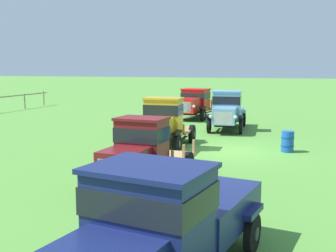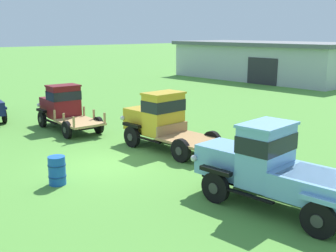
{
  "view_description": "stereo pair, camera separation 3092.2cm",
  "coord_description": "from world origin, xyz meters",
  "px_view_note": "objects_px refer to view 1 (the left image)",
  "views": [
    {
      "loc": [
        -18.07,
        -2.98,
        3.69
      ],
      "look_at": [
        -0.01,
        2.94,
        1.0
      ],
      "focal_mm": 45.0,
      "sensor_mm": 36.0,
      "label": 1
    },
    {
      "loc": [
        12.41,
        -8.04,
        4.74
      ],
      "look_at": [
        -0.01,
        2.94,
        1.0
      ],
      "focal_mm": 45.0,
      "sensor_mm": 36.0,
      "label": 2
    }
  ],
  "objects_px": {
    "vintage_truck_foreground_near": "(162,224)",
    "oil_drum_beside_row": "(288,142)",
    "vintage_truck_far_side": "(227,111)",
    "vintage_truck_back_of_row": "(194,103)",
    "vintage_truck_midrow_center": "(162,124)",
    "vintage_truck_second_in_line": "(140,153)"
  },
  "relations": [
    {
      "from": "vintage_truck_far_side",
      "to": "vintage_truck_second_in_line",
      "type": "bearing_deg",
      "value": 178.32
    },
    {
      "from": "vintage_truck_foreground_near",
      "to": "vintage_truck_midrow_center",
      "type": "bearing_deg",
      "value": 18.86
    },
    {
      "from": "vintage_truck_back_of_row",
      "to": "oil_drum_beside_row",
      "type": "distance_m",
      "value": 12.19
    },
    {
      "from": "vintage_truck_far_side",
      "to": "oil_drum_beside_row",
      "type": "distance_m",
      "value": 6.64
    },
    {
      "from": "vintage_truck_foreground_near",
      "to": "vintage_truck_midrow_center",
      "type": "xyz_separation_m",
      "value": [
        11.16,
        3.81,
        0.08
      ]
    },
    {
      "from": "vintage_truck_far_side",
      "to": "oil_drum_beside_row",
      "type": "relative_size",
      "value": 5.47
    },
    {
      "from": "vintage_truck_foreground_near",
      "to": "oil_drum_beside_row",
      "type": "height_order",
      "value": "vintage_truck_foreground_near"
    },
    {
      "from": "vintage_truck_back_of_row",
      "to": "oil_drum_beside_row",
      "type": "bearing_deg",
      "value": -145.89
    },
    {
      "from": "vintage_truck_second_in_line",
      "to": "oil_drum_beside_row",
      "type": "relative_size",
      "value": 5.23
    },
    {
      "from": "vintage_truck_back_of_row",
      "to": "vintage_truck_foreground_near",
      "type": "bearing_deg",
      "value": -166.71
    },
    {
      "from": "vintage_truck_midrow_center",
      "to": "oil_drum_beside_row",
      "type": "xyz_separation_m",
      "value": [
        1.2,
        -5.34,
        -0.71
      ]
    },
    {
      "from": "vintage_truck_foreground_near",
      "to": "oil_drum_beside_row",
      "type": "relative_size",
      "value": 6.36
    },
    {
      "from": "vintage_truck_second_in_line",
      "to": "vintage_truck_far_side",
      "type": "distance_m",
      "value": 12.64
    },
    {
      "from": "vintage_truck_foreground_near",
      "to": "vintage_truck_far_side",
      "type": "bearing_deg",
      "value": 6.75
    },
    {
      "from": "vintage_truck_midrow_center",
      "to": "vintage_truck_back_of_row",
      "type": "xyz_separation_m",
      "value": [
        11.28,
        1.49,
        -0.01
      ]
    },
    {
      "from": "vintage_truck_far_side",
      "to": "vintage_truck_back_of_row",
      "type": "relative_size",
      "value": 0.95
    },
    {
      "from": "vintage_truck_far_side",
      "to": "oil_drum_beside_row",
      "type": "height_order",
      "value": "vintage_truck_far_side"
    },
    {
      "from": "vintage_truck_far_side",
      "to": "vintage_truck_back_of_row",
      "type": "bearing_deg",
      "value": 34.89
    },
    {
      "from": "vintage_truck_midrow_center",
      "to": "vintage_truck_far_side",
      "type": "bearing_deg",
      "value": -14.19
    },
    {
      "from": "vintage_truck_back_of_row",
      "to": "vintage_truck_far_side",
      "type": "bearing_deg",
      "value": -145.11
    },
    {
      "from": "vintage_truck_foreground_near",
      "to": "vintage_truck_back_of_row",
      "type": "bearing_deg",
      "value": 13.29
    },
    {
      "from": "vintage_truck_foreground_near",
      "to": "vintage_truck_back_of_row",
      "type": "height_order",
      "value": "vintage_truck_foreground_near"
    }
  ]
}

